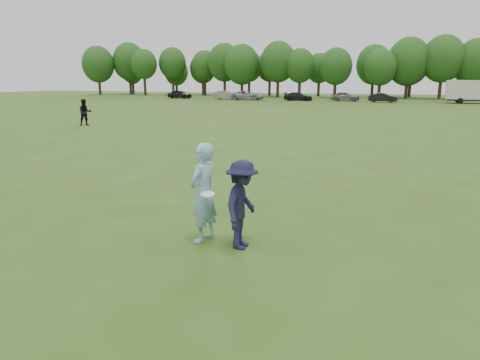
{
  "coord_description": "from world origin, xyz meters",
  "views": [
    {
      "loc": [
        2.5,
        -7.41,
        3.22
      ],
      "look_at": [
        -0.68,
        1.04,
        1.1
      ],
      "focal_mm": 32.0,
      "sensor_mm": 36.0,
      "label": 1
    }
  ],
  "objects_px": {
    "player_far_a": "(85,112)",
    "car_c": "(248,95)",
    "defender": "(242,205)",
    "car_f": "(383,98)",
    "car_d": "(298,97)",
    "car_b": "(226,95)",
    "car_e": "(345,96)",
    "thrower": "(203,193)",
    "car_a": "(180,94)",
    "cargo_trailer": "(478,91)"
  },
  "relations": [
    {
      "from": "player_far_a",
      "to": "car_c",
      "type": "relative_size",
      "value": 0.35
    },
    {
      "from": "car_c",
      "to": "defender",
      "type": "bearing_deg",
      "value": -162.6
    },
    {
      "from": "car_f",
      "to": "car_d",
      "type": "bearing_deg",
      "value": 90.1
    },
    {
      "from": "car_b",
      "to": "car_e",
      "type": "xyz_separation_m",
      "value": [
        19.65,
        0.93,
        0.01
      ]
    },
    {
      "from": "thrower",
      "to": "car_f",
      "type": "distance_m",
      "value": 59.56
    },
    {
      "from": "defender",
      "to": "car_d",
      "type": "distance_m",
      "value": 61.63
    },
    {
      "from": "defender",
      "to": "car_c",
      "type": "bearing_deg",
      "value": 18.65
    },
    {
      "from": "car_a",
      "to": "car_c",
      "type": "bearing_deg",
      "value": -92.08
    },
    {
      "from": "car_c",
      "to": "car_d",
      "type": "xyz_separation_m",
      "value": [
        8.3,
        0.47,
        -0.1
      ]
    },
    {
      "from": "car_f",
      "to": "car_c",
      "type": "bearing_deg",
      "value": 92.48
    },
    {
      "from": "cargo_trailer",
      "to": "thrower",
      "type": "bearing_deg",
      "value": -102.26
    },
    {
      "from": "car_a",
      "to": "car_f",
      "type": "height_order",
      "value": "car_a"
    },
    {
      "from": "player_far_a",
      "to": "car_e",
      "type": "relative_size",
      "value": 0.44
    },
    {
      "from": "car_b",
      "to": "cargo_trailer",
      "type": "relative_size",
      "value": 0.49
    },
    {
      "from": "thrower",
      "to": "cargo_trailer",
      "type": "bearing_deg",
      "value": 176.74
    },
    {
      "from": "car_e",
      "to": "car_f",
      "type": "xyz_separation_m",
      "value": [
        5.63,
        -1.7,
        -0.06
      ]
    },
    {
      "from": "thrower",
      "to": "cargo_trailer",
      "type": "xyz_separation_m",
      "value": [
        13.17,
        60.57,
        0.76
      ]
    },
    {
      "from": "car_e",
      "to": "car_a",
      "type": "bearing_deg",
      "value": 97.54
    },
    {
      "from": "car_b",
      "to": "car_e",
      "type": "bearing_deg",
      "value": -83.27
    },
    {
      "from": "thrower",
      "to": "defender",
      "type": "xyz_separation_m",
      "value": [
        0.86,
        -0.07,
        -0.14
      ]
    },
    {
      "from": "car_c",
      "to": "car_e",
      "type": "xyz_separation_m",
      "value": [
        15.5,
        1.53,
        -0.02
      ]
    },
    {
      "from": "thrower",
      "to": "defender",
      "type": "bearing_deg",
      "value": 94.03
    },
    {
      "from": "thrower",
      "to": "car_b",
      "type": "distance_m",
      "value": 65.1
    },
    {
      "from": "car_c",
      "to": "car_e",
      "type": "height_order",
      "value": "car_c"
    },
    {
      "from": "car_a",
      "to": "car_f",
      "type": "distance_m",
      "value": 34.47
    },
    {
      "from": "player_far_a",
      "to": "car_d",
      "type": "height_order",
      "value": "player_far_a"
    },
    {
      "from": "car_e",
      "to": "defender",
      "type": "bearing_deg",
      "value": -167.53
    },
    {
      "from": "car_b",
      "to": "car_f",
      "type": "height_order",
      "value": "car_b"
    },
    {
      "from": "defender",
      "to": "cargo_trailer",
      "type": "bearing_deg",
      "value": -12.33
    },
    {
      "from": "cargo_trailer",
      "to": "car_a",
      "type": "bearing_deg",
      "value": 179.38
    },
    {
      "from": "car_a",
      "to": "car_e",
      "type": "relative_size",
      "value": 1.01
    },
    {
      "from": "car_f",
      "to": "cargo_trailer",
      "type": "distance_m",
      "value": 12.46
    },
    {
      "from": "car_a",
      "to": "car_c",
      "type": "xyz_separation_m",
      "value": [
        13.31,
        -1.35,
        0.01
      ]
    },
    {
      "from": "car_b",
      "to": "car_e",
      "type": "height_order",
      "value": "car_e"
    },
    {
      "from": "car_a",
      "to": "cargo_trailer",
      "type": "bearing_deg",
      "value": -86.94
    },
    {
      "from": "car_e",
      "to": "car_c",
      "type": "bearing_deg",
      "value": 102.8
    },
    {
      "from": "car_a",
      "to": "player_far_a",
      "type": "bearing_deg",
      "value": -156.23
    },
    {
      "from": "car_e",
      "to": "car_f",
      "type": "height_order",
      "value": "car_e"
    },
    {
      "from": "car_a",
      "to": "car_c",
      "type": "height_order",
      "value": "car_c"
    },
    {
      "from": "player_far_a",
      "to": "cargo_trailer",
      "type": "distance_m",
      "value": 52.93
    },
    {
      "from": "car_b",
      "to": "car_f",
      "type": "distance_m",
      "value": 25.29
    },
    {
      "from": "player_far_a",
      "to": "car_f",
      "type": "relative_size",
      "value": 0.46
    },
    {
      "from": "thrower",
      "to": "car_f",
      "type": "xyz_separation_m",
      "value": [
        0.8,
        59.56,
        -0.34
      ]
    },
    {
      "from": "defender",
      "to": "car_c",
      "type": "relative_size",
      "value": 0.32
    },
    {
      "from": "defender",
      "to": "cargo_trailer",
      "type": "relative_size",
      "value": 0.19
    },
    {
      "from": "car_a",
      "to": "car_f",
      "type": "xyz_separation_m",
      "value": [
        34.44,
        -1.52,
        -0.07
      ]
    },
    {
      "from": "defender",
      "to": "cargo_trailer",
      "type": "height_order",
      "value": "cargo_trailer"
    },
    {
      "from": "car_f",
      "to": "defender",
      "type": "bearing_deg",
      "value": -177.0
    },
    {
      "from": "player_far_a",
      "to": "car_f",
      "type": "bearing_deg",
      "value": 15.61
    },
    {
      "from": "car_c",
      "to": "car_d",
      "type": "relative_size",
      "value": 1.2
    }
  ]
}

